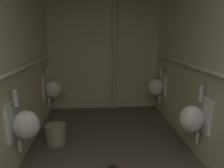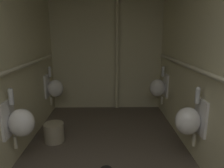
{
  "view_description": "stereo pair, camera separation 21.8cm",
  "coord_description": "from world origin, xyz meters",
  "px_view_note": "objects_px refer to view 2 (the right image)",
  "views": [
    {
      "loc": [
        -0.18,
        -0.17,
        1.6
      ],
      "look_at": [
        0.1,
        3.32,
        0.76
      ],
      "focal_mm": 33.37,
      "sensor_mm": 36.0,
      "label": 1
    },
    {
      "loc": [
        0.04,
        -0.17,
        1.6
      ],
      "look_at": [
        0.1,
        3.32,
        0.76
      ],
      "focal_mm": 33.37,
      "sensor_mm": 36.0,
      "label": 2
    }
  ],
  "objects_px": {
    "urinal_left_far": "(54,88)",
    "standpipe_back_wall": "(117,50)",
    "urinal_right_far": "(159,87)",
    "waste_bin": "(54,132)",
    "urinal_right_mid": "(190,120)",
    "urinal_left_mid": "(20,122)"
  },
  "relations": [
    {
      "from": "urinal_left_mid",
      "to": "urinal_right_far",
      "type": "relative_size",
      "value": 1.0
    },
    {
      "from": "urinal_left_far",
      "to": "waste_bin",
      "type": "bearing_deg",
      "value": -77.58
    },
    {
      "from": "urinal_left_far",
      "to": "standpipe_back_wall",
      "type": "xyz_separation_m",
      "value": [
        1.23,
        0.44,
        0.68
      ]
    },
    {
      "from": "urinal_right_mid",
      "to": "standpipe_back_wall",
      "type": "relative_size",
      "value": 0.3
    },
    {
      "from": "urinal_left_far",
      "to": "urinal_right_far",
      "type": "xyz_separation_m",
      "value": [
        2.02,
        0.0,
        0.0
      ]
    },
    {
      "from": "urinal_right_mid",
      "to": "urinal_right_far",
      "type": "distance_m",
      "value": 1.58
    },
    {
      "from": "standpipe_back_wall",
      "to": "urinal_left_mid",
      "type": "bearing_deg",
      "value": -121.01
    },
    {
      "from": "urinal_right_mid",
      "to": "standpipe_back_wall",
      "type": "xyz_separation_m",
      "value": [
        -0.8,
        2.02,
        0.68
      ]
    },
    {
      "from": "urinal_left_far",
      "to": "urinal_right_mid",
      "type": "xyz_separation_m",
      "value": [
        2.02,
        -1.58,
        0.0
      ]
    },
    {
      "from": "urinal_right_mid",
      "to": "standpipe_back_wall",
      "type": "bearing_deg",
      "value": 111.54
    },
    {
      "from": "urinal_right_far",
      "to": "urinal_left_mid",
      "type": "bearing_deg",
      "value": -141.6
    },
    {
      "from": "standpipe_back_wall",
      "to": "urinal_left_far",
      "type": "bearing_deg",
      "value": -160.37
    },
    {
      "from": "urinal_left_far",
      "to": "standpipe_back_wall",
      "type": "distance_m",
      "value": 1.47
    },
    {
      "from": "urinal_left_far",
      "to": "urinal_right_far",
      "type": "bearing_deg",
      "value": 0.06
    },
    {
      "from": "urinal_right_mid",
      "to": "urinal_right_far",
      "type": "height_order",
      "value": "same"
    },
    {
      "from": "urinal_right_mid",
      "to": "waste_bin",
      "type": "relative_size",
      "value": 2.52
    },
    {
      "from": "urinal_right_mid",
      "to": "standpipe_back_wall",
      "type": "height_order",
      "value": "standpipe_back_wall"
    },
    {
      "from": "urinal_right_mid",
      "to": "urinal_left_far",
      "type": "bearing_deg",
      "value": 141.97
    },
    {
      "from": "urinal_left_mid",
      "to": "waste_bin",
      "type": "bearing_deg",
      "value": 70.81
    },
    {
      "from": "urinal_left_far",
      "to": "standpipe_back_wall",
      "type": "relative_size",
      "value": 0.3
    },
    {
      "from": "standpipe_back_wall",
      "to": "waste_bin",
      "type": "bearing_deg",
      "value": -125.45
    },
    {
      "from": "standpipe_back_wall",
      "to": "waste_bin",
      "type": "relative_size",
      "value": 8.37
    }
  ]
}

